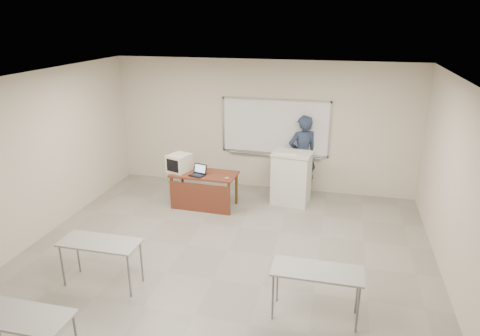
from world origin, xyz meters
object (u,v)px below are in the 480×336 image
(presenter, at_px, (302,155))
(laptop, at_px, (198,173))
(whiteboard, at_px, (275,128))
(podium, at_px, (291,178))
(keyboard, at_px, (285,153))
(mouse, at_px, (227,178))
(crt_monitor, at_px, (180,163))
(instructor_desk, at_px, (203,185))

(presenter, bearing_deg, laptop, 5.69)
(laptop, xyz_separation_m, presenter, (2.04, 1.35, 0.12))
(whiteboard, height_order, laptop, whiteboard)
(whiteboard, height_order, podium, whiteboard)
(podium, distance_m, keyboard, 0.62)
(laptop, distance_m, presenter, 2.45)
(mouse, xyz_separation_m, presenter, (1.39, 1.43, 0.15))
(crt_monitor, bearing_deg, keyboard, 30.49)
(crt_monitor, bearing_deg, mouse, 7.39)
(mouse, distance_m, keyboard, 1.34)
(whiteboard, xyz_separation_m, keyboard, (0.35, -0.89, -0.31))
(podium, xyz_separation_m, presenter, (0.16, 0.63, 0.34))
(whiteboard, distance_m, podium, 1.28)
(instructor_desk, height_order, keyboard, keyboard)
(whiteboard, xyz_separation_m, instructor_desk, (-1.28, -1.48, -0.94))
(whiteboard, relative_size, mouse, 27.70)
(keyboard, height_order, presenter, presenter)
(crt_monitor, bearing_deg, presenter, 44.41)
(keyboard, bearing_deg, presenter, 57.63)
(whiteboard, distance_m, keyboard, 1.00)
(whiteboard, xyz_separation_m, podium, (0.50, -0.77, -0.90))
(laptop, relative_size, keyboard, 0.59)
(laptop, distance_m, keyboard, 1.87)
(whiteboard, bearing_deg, instructor_desk, -130.86)
(whiteboard, height_order, presenter, whiteboard)
(laptop, relative_size, mouse, 3.32)
(mouse, bearing_deg, crt_monitor, -170.93)
(instructor_desk, bearing_deg, laptop, -168.96)
(instructor_desk, distance_m, laptop, 0.29)
(presenter, bearing_deg, mouse, 17.88)
(mouse, height_order, keyboard, keyboard)
(whiteboard, relative_size, instructor_desk, 1.80)
(instructor_desk, height_order, presenter, presenter)
(podium, xyz_separation_m, laptop, (-1.88, -0.73, 0.22))
(instructor_desk, bearing_deg, keyboard, 21.74)
(podium, xyz_separation_m, mouse, (-1.23, -0.80, 0.19))
(whiteboard, bearing_deg, crt_monitor, -143.50)
(podium, bearing_deg, whiteboard, 130.24)
(mouse, bearing_deg, laptop, -166.28)
(crt_monitor, height_order, laptop, crt_monitor)
(podium, height_order, keyboard, keyboard)
(podium, bearing_deg, presenter, 82.88)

